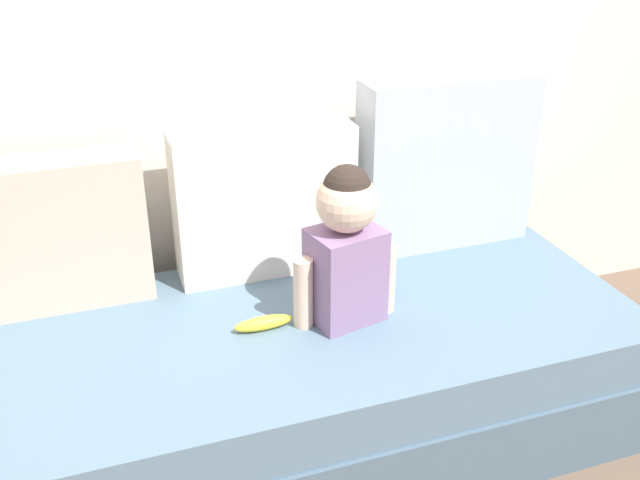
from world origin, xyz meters
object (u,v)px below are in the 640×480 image
object	(u,v)px
throw_pillow_left	(53,234)
throw_pillow_center	(264,201)
couch	(299,378)
throw_pillow_right	(446,163)
banana	(263,323)
toddler	(346,244)

from	to	relation	value
throw_pillow_left	throw_pillow_center	world-z (taller)	throw_pillow_center
couch	throw_pillow_right	size ratio (longest dim) A/B	3.42
throw_pillow_right	banana	world-z (taller)	throw_pillow_right
couch	toddler	world-z (taller)	toddler
throw_pillow_center	toddler	world-z (taller)	throw_pillow_center
throw_pillow_center	throw_pillow_right	bearing A→B (deg)	0.00
throw_pillow_right	throw_pillow_left	bearing A→B (deg)	180.00
throw_pillow_right	couch	bearing A→B (deg)	-151.99
throw_pillow_right	banana	bearing A→B (deg)	-154.86
couch	throw_pillow_right	distance (m)	0.88
couch	throw_pillow_left	bearing A→B (deg)	151.99
throw_pillow_center	throw_pillow_left	bearing A→B (deg)	180.00
throw_pillow_right	banana	size ratio (longest dim) A/B	3.53
throw_pillow_center	banana	distance (m)	0.42
throw_pillow_left	banana	world-z (taller)	throw_pillow_left
throw_pillow_right	toddler	distance (m)	0.62
banana	toddler	bearing A→B (deg)	-4.11
couch	throw_pillow_left	xyz separation A→B (m)	(-0.64, 0.34, 0.43)
couch	throw_pillow_center	bearing A→B (deg)	90.00
throw_pillow_left	toddler	size ratio (longest dim) A/B	1.13
throw_pillow_right	toddler	size ratio (longest dim) A/B	1.27
toddler	throw_pillow_right	bearing A→B (deg)	36.11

